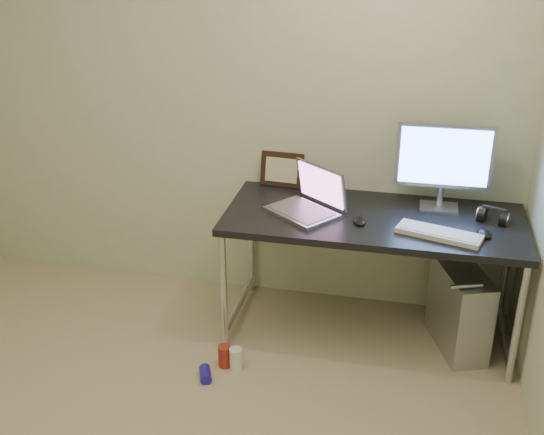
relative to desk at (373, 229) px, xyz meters
The scene contains 16 objects.
wall_back 1.13m from the desk, 158.29° to the left, with size 3.50×0.02×2.50m, color beige.
desk is the anchor object (origin of this frame).
tower_computer 0.67m from the desk, ahead, with size 0.35×0.51×0.52m.
cable_a 0.62m from the desk, 33.82° to the left, with size 0.01×0.01×0.70m, color black.
cable_b 0.69m from the desk, 27.68° to the left, with size 0.01×0.01×0.72m, color black.
can_red 1.08m from the desk, 144.89° to the right, with size 0.07×0.07×0.13m, color #AA2C20.
can_white 1.04m from the desk, 141.49° to the right, with size 0.07×0.07×0.13m, color white.
can_blue 1.21m from the desk, 141.09° to the right, with size 0.06×0.06×0.11m, color #241EBA.
laptop 0.39m from the desk, behind, with size 0.48×0.46×0.26m.
monitor 0.54m from the desk, 28.57° to the left, with size 0.53×0.16×0.49m.
keyboard 0.40m from the desk, 26.58° to the right, with size 0.43×0.14×0.03m, color silver.
mouse_right 0.60m from the desk, 11.67° to the right, with size 0.07×0.11×0.04m, color black.
mouse_left 0.16m from the desk, 123.75° to the right, with size 0.07×0.11×0.04m, color black.
headphones 0.65m from the desk, ahead, with size 0.18×0.10×0.11m.
picture_frame 0.70m from the desk, 150.42° to the left, with size 0.26×0.03×0.21m, color black.
webcam 0.55m from the desk, 144.11° to the left, with size 0.05×0.04×0.12m.
Camera 1 is at (1.09, -2.07, 2.31)m, focal length 45.00 mm.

